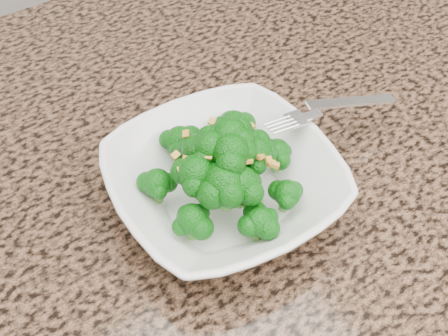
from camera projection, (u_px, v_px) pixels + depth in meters
granite_counter at (220, 271)px, 0.54m from camera, size 1.64×1.04×0.03m
bowl at (224, 183)px, 0.56m from camera, size 0.24×0.24×0.05m
broccoli_pile at (224, 141)px, 0.52m from camera, size 0.20×0.20×0.06m
garlic_topping at (224, 113)px, 0.49m from camera, size 0.12×0.12×0.01m
fork at (314, 114)px, 0.58m from camera, size 0.18×0.07×0.01m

